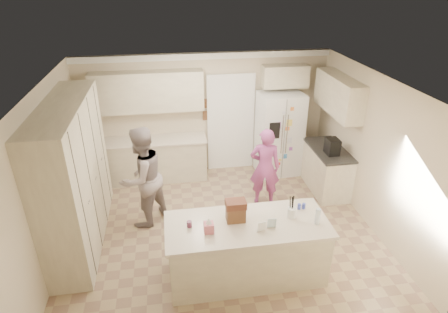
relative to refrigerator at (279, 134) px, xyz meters
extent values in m
cube|color=#99835F|center=(-1.54, -1.91, -0.91)|extent=(5.20, 4.60, 0.02)
cube|color=white|center=(-1.54, -1.91, 1.71)|extent=(5.20, 4.60, 0.02)
cube|color=beige|center=(-1.54, 0.40, 0.40)|extent=(5.20, 0.02, 2.60)
cube|color=beige|center=(-1.54, -4.22, 0.40)|extent=(5.20, 0.02, 2.60)
cube|color=beige|center=(-4.15, -1.91, 0.40)|extent=(0.02, 4.60, 2.60)
cube|color=beige|center=(1.07, -1.91, 0.40)|extent=(0.02, 4.60, 2.60)
cube|color=white|center=(-1.54, 0.35, 1.63)|extent=(5.20, 0.08, 0.12)
cube|color=beige|center=(-3.84, -1.71, 0.28)|extent=(0.60, 2.60, 2.35)
cube|color=beige|center=(-2.69, 0.09, -0.46)|extent=(2.20, 0.60, 0.88)
cube|color=beige|center=(-2.69, 0.08, 0.00)|extent=(2.24, 0.63, 0.04)
cube|color=beige|center=(-2.69, 0.22, 1.00)|extent=(2.20, 0.35, 0.80)
cube|color=black|center=(-0.99, 0.37, 0.15)|extent=(0.90, 0.06, 2.10)
cube|color=white|center=(-0.99, 0.34, 0.15)|extent=(1.02, 0.03, 2.22)
cube|color=brown|center=(-1.52, 0.36, 0.65)|extent=(0.15, 0.02, 0.20)
cube|color=brown|center=(-1.52, 0.36, 0.38)|extent=(0.15, 0.02, 0.20)
cube|color=white|center=(0.00, 0.00, 0.00)|extent=(0.94, 0.76, 1.80)
cube|color=gray|center=(0.00, -0.35, 0.00)|extent=(0.02, 0.02, 1.78)
cube|color=black|center=(-0.22, -0.36, 0.25)|extent=(0.22, 0.03, 0.35)
cylinder|color=silver|center=(-0.05, -0.37, 0.15)|extent=(0.02, 0.02, 0.85)
cylinder|color=silver|center=(0.05, -0.37, 0.15)|extent=(0.02, 0.02, 0.85)
cube|color=beige|center=(0.11, 0.22, 1.20)|extent=(0.95, 0.35, 0.45)
cube|color=beige|center=(0.76, -0.91, -0.46)|extent=(0.60, 1.20, 0.88)
cube|color=#2D2B28|center=(0.75, -0.91, 0.00)|extent=(0.63, 1.24, 0.04)
cube|color=beige|center=(0.88, -0.71, 1.05)|extent=(0.35, 1.50, 0.70)
cube|color=black|center=(0.71, -1.11, 0.17)|extent=(0.22, 0.28, 0.30)
cube|color=beige|center=(-1.34, -3.01, -0.46)|extent=(2.20, 0.90, 0.88)
cube|color=beige|center=(-1.34, -3.01, 0.00)|extent=(2.28, 0.96, 0.05)
cylinder|color=white|center=(-0.69, -2.96, 0.10)|extent=(0.13, 0.13, 0.15)
cube|color=#D5687A|center=(-1.89, -3.11, 0.10)|extent=(0.13, 0.13, 0.14)
cone|color=white|center=(-1.89, -3.11, 0.20)|extent=(0.08, 0.08, 0.08)
cube|color=brown|center=(-1.49, -2.91, 0.14)|extent=(0.26, 0.18, 0.22)
cube|color=#592D1E|center=(-1.49, -2.91, 0.30)|extent=(0.28, 0.20, 0.10)
cylinder|color=#59263F|center=(-2.14, -2.96, 0.07)|extent=(0.07, 0.07, 0.09)
cube|color=white|center=(-1.19, -3.21, 0.11)|extent=(0.12, 0.06, 0.16)
cube|color=silver|center=(-1.04, -3.16, 0.11)|extent=(0.12, 0.05, 0.16)
cylinder|color=silver|center=(-0.39, -3.16, 0.14)|extent=(0.07, 0.07, 0.24)
cylinder|color=#3B49B5|center=(-0.52, -2.79, 0.07)|extent=(0.05, 0.05, 0.09)
cylinder|color=#3B49B5|center=(-0.45, -2.79, 0.07)|extent=(0.05, 0.05, 0.09)
imported|color=#9A9592|center=(-2.83, -1.45, 0.01)|extent=(1.11, 1.11, 1.81)
imported|color=#9E4486|center=(-0.61, -1.18, -0.13)|extent=(0.63, 0.49, 1.55)
camera|label=1|loc=(-2.32, -7.11, 3.19)|focal=30.00mm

